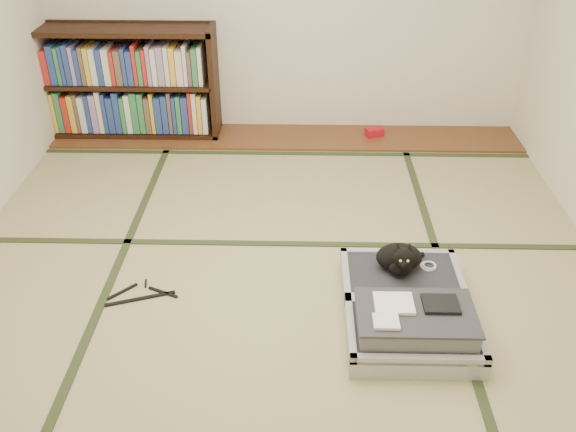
{
  "coord_description": "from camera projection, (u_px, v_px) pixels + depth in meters",
  "views": [
    {
      "loc": [
        0.12,
        -2.83,
        2.29
      ],
      "look_at": [
        0.05,
        0.35,
        0.25
      ],
      "focal_mm": 38.0,
      "sensor_mm": 36.0,
      "label": 1
    }
  ],
  "objects": [
    {
      "name": "floor",
      "position": [
        278.0,
        283.0,
        3.62
      ],
      "size": [
        4.5,
        4.5,
        0.0
      ],
      "primitive_type": "plane",
      "color": "tan",
      "rests_on": "ground"
    },
    {
      "name": "room_shell",
      "position": [
        276.0,
        37.0,
        2.83
      ],
      "size": [
        4.5,
        4.5,
        4.5
      ],
      "color": "white",
      "rests_on": "ground"
    },
    {
      "name": "wood_strip",
      "position": [
        287.0,
        137.0,
        5.3
      ],
      "size": [
        4.0,
        0.5,
        0.02
      ],
      "primitive_type": "cube",
      "color": "brown",
      "rests_on": "ground"
    },
    {
      "name": "cable_coil",
      "position": [
        429.0,
        266.0,
        3.53
      ],
      "size": [
        0.09,
        0.09,
        0.02
      ],
      "color": "white",
      "rests_on": "suitcase"
    },
    {
      "name": "cat",
      "position": [
        400.0,
        258.0,
        3.46
      ],
      "size": [
        0.3,
        0.3,
        0.24
      ],
      "color": "black",
      "rests_on": "suitcase"
    },
    {
      "name": "red_item",
      "position": [
        374.0,
        132.0,
        5.29
      ],
      "size": [
        0.17,
        0.14,
        0.07
      ],
      "primitive_type": "cube",
      "rotation": [
        0.0,
        0.0,
        0.38
      ],
      "color": "#B80E1D",
      "rests_on": "wood_strip"
    },
    {
      "name": "hanger",
      "position": [
        142.0,
        295.0,
        3.52
      ],
      "size": [
        0.41,
        0.25,
        0.01
      ],
      "color": "black",
      "rests_on": "floor"
    },
    {
      "name": "suitcase",
      "position": [
        408.0,
        310.0,
        3.28
      ],
      "size": [
        0.68,
        0.91,
        0.27
      ],
      "color": "#A0A0A5",
      "rests_on": "floor"
    },
    {
      "name": "tatami_borders",
      "position": [
        281.0,
        235.0,
        4.04
      ],
      "size": [
        4.0,
        4.5,
        0.01
      ],
      "color": "#2D381E",
      "rests_on": "ground"
    },
    {
      "name": "bookcase",
      "position": [
        130.0,
        85.0,
        5.15
      ],
      "size": [
        1.48,
        0.34,
        0.95
      ],
      "color": "black",
      "rests_on": "wood_strip"
    }
  ]
}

